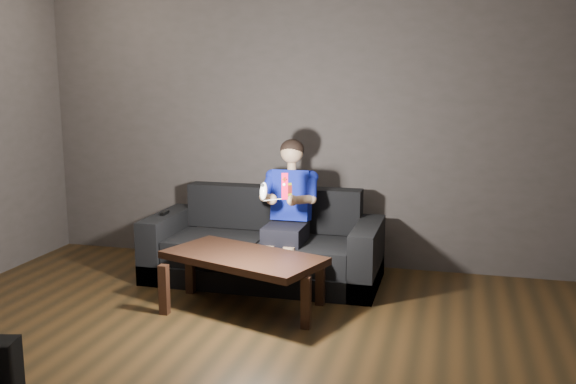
# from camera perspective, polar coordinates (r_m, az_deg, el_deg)

# --- Properties ---
(floor) EXTENTS (5.00, 5.00, 0.00)m
(floor) POSITION_cam_1_polar(r_m,az_deg,el_deg) (3.98, -8.09, -16.04)
(floor) COLOR black
(floor) RESTS_ON ground
(back_wall) EXTENTS (5.00, 0.04, 2.70)m
(back_wall) POSITION_cam_1_polar(r_m,az_deg,el_deg) (5.96, 0.93, 6.40)
(back_wall) COLOR #3A3533
(back_wall) RESTS_ON ground
(sofa) EXTENTS (2.00, 0.86, 0.77)m
(sofa) POSITION_cam_1_polar(r_m,az_deg,el_deg) (5.61, -2.11, -5.26)
(sofa) COLOR black
(sofa) RESTS_ON floor
(child) EXTENTS (0.48, 0.59, 1.19)m
(child) POSITION_cam_1_polar(r_m,az_deg,el_deg) (5.40, 0.04, -0.96)
(child) COLOR black
(child) RESTS_ON sofa
(wii_remote_red) EXTENTS (0.07, 0.08, 0.21)m
(wii_remote_red) POSITION_cam_1_polar(r_m,az_deg,el_deg) (4.90, -0.29, 0.52)
(wii_remote_red) COLOR red
(wii_remote_red) RESTS_ON child
(nunchuk_white) EXTENTS (0.06, 0.09, 0.15)m
(nunchuk_white) POSITION_cam_1_polar(r_m,az_deg,el_deg) (4.96, -2.19, 0.08)
(nunchuk_white) COLOR white
(nunchuk_white) RESTS_ON child
(wii_remote_black) EXTENTS (0.04, 0.14, 0.03)m
(wii_remote_black) POSITION_cam_1_polar(r_m,az_deg,el_deg) (5.79, -10.90, -1.83)
(wii_remote_black) COLOR black
(wii_remote_black) RESTS_ON sofa
(coffee_table) EXTENTS (1.32, 0.96, 0.43)m
(coffee_table) POSITION_cam_1_polar(r_m,az_deg,el_deg) (4.87, -3.98, -6.21)
(coffee_table) COLOR black
(coffee_table) RESTS_ON floor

